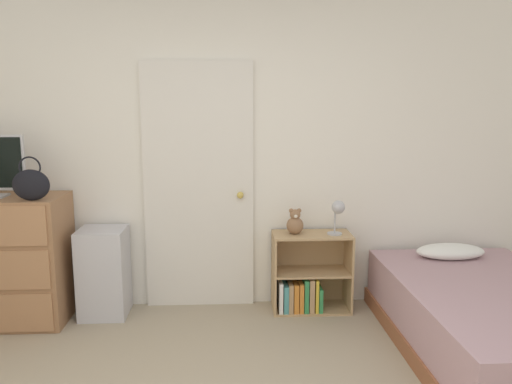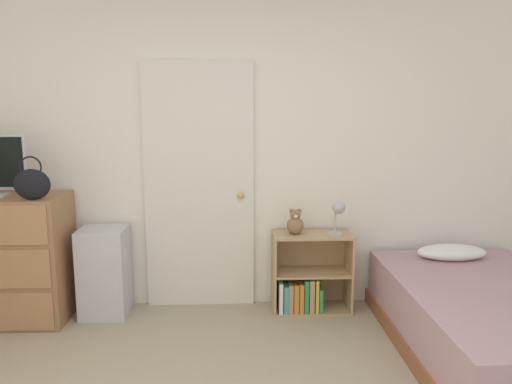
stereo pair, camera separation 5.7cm
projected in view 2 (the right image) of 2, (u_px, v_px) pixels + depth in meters
The scene contains 9 objects.
wall_back at pixel (226, 154), 4.11m from camera, with size 10.00×0.06×2.55m.
door_closed at pixel (199, 187), 4.10m from camera, with size 0.90×0.09×2.02m.
dresser at pixel (10, 259), 3.88m from camera, with size 0.87×0.53×0.99m.
handbag at pixel (32, 184), 3.61m from camera, with size 0.27×0.09×0.32m.
storage_bin at pixel (105, 271), 4.01m from camera, with size 0.36×0.36×0.71m.
bookshelf at pixel (306, 282), 4.11m from camera, with size 0.64×0.32×0.65m.
teddy_bear at pixel (295, 223), 4.02m from camera, with size 0.14×0.14×0.21m.
desk_lamp at pixel (338, 211), 3.97m from camera, with size 0.13×0.13×0.28m.
bed at pixel (492, 322), 3.35m from camera, with size 1.22×1.96×0.57m.
Camera 2 is at (0.10, -1.81, 1.67)m, focal length 35.00 mm.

